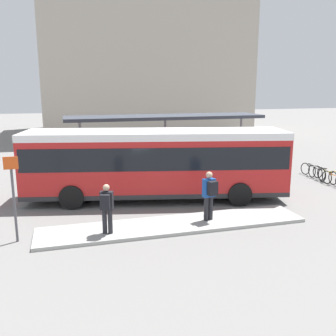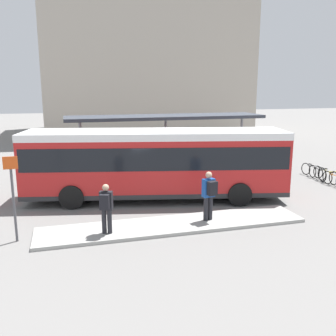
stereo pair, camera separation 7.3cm
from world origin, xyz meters
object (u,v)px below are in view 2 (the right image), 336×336
bicycle_yellow (328,176)px  platform_sign (13,195)px  city_bus (156,159)px  bicycle_black (317,173)px  pedestrian_companion (209,193)px  bicycle_white (312,170)px  pedestrian_waiting (106,206)px  bicycle_orange (334,179)px  potted_planter_near_shelter (159,169)px  potted_planter_far_side (119,171)px

bicycle_yellow → platform_sign: platform_sign is taller
city_bus → bicycle_black: size_ratio=6.93×
bicycle_yellow → bicycle_black: (-0.09, 0.71, -0.00)m
bicycle_yellow → city_bus: bearing=-84.7°
pedestrian_companion → bicycle_white: bearing=-71.2°
pedestrian_companion → pedestrian_waiting: bearing=80.4°
bicycle_orange → potted_planter_near_shelter: size_ratio=1.18×
pedestrian_companion → bicycle_yellow: 9.16m
bicycle_orange → platform_sign: 15.03m
pedestrian_companion → potted_planter_far_side: bearing=6.5°
bicycle_orange → bicycle_white: 2.13m
bicycle_black → bicycle_yellow: bearing=-167.6°
pedestrian_waiting → bicycle_orange: bearing=-53.4°
bicycle_orange → bicycle_yellow: bicycle_yellow is taller
pedestrian_waiting → pedestrian_companion: bearing=-65.6°
bicycle_orange → platform_sign: size_ratio=0.58×
city_bus → pedestrian_companion: 3.75m
bicycle_orange → bicycle_white: bicycle_orange is taller
bicycle_orange → city_bus: bearing=-95.8°
bicycle_orange → bicycle_yellow: (0.17, 0.71, 0.01)m
potted_planter_near_shelter → potted_planter_far_side: size_ratio=0.95×
city_bus → bicycle_white: size_ratio=7.23×
potted_planter_far_side → pedestrian_waiting: bearing=-101.6°
potted_planter_near_shelter → city_bus: bearing=-107.2°
platform_sign → pedestrian_companion: bearing=-1.2°
city_bus → bicycle_white: city_bus is taller
pedestrian_companion → bicycle_orange: 8.72m
city_bus → potted_planter_far_side: bearing=126.4°
pedestrian_waiting → bicycle_white: size_ratio=1.06×
pedestrian_waiting → platform_sign: 2.93m
potted_planter_far_side → platform_sign: size_ratio=0.52×
pedestrian_waiting → pedestrian_companion: (3.74, 0.29, 0.07)m
bicycle_black → pedestrian_companion: bearing=124.9°
potted_planter_far_side → platform_sign: platform_sign is taller
pedestrian_companion → bicycle_yellow: pedestrian_companion is taller
pedestrian_waiting → bicycle_yellow: pedestrian_waiting is taller
city_bus → platform_sign: city_bus is taller
bicycle_white → potted_planter_far_side: 10.74m
pedestrian_waiting → bicycle_yellow: bearing=-50.6°
pedestrian_waiting → bicycle_orange: size_ratio=1.04×
pedestrian_waiting → bicycle_orange: (11.80, 3.53, -0.74)m
pedestrian_companion → potted_planter_near_shelter: size_ratio=1.33×
city_bus → pedestrian_companion: size_ratio=6.35×
pedestrian_waiting → bicycle_yellow: 12.72m
pedestrian_companion → platform_sign: bearing=74.7°
bicycle_orange → potted_planter_near_shelter: (-8.33, 3.00, 0.36)m
city_bus → pedestrian_waiting: city_bus is taller
pedestrian_companion → bicycle_yellow: bearing=-78.4°
bicycle_orange → bicycle_white: (0.24, 2.12, -0.00)m
pedestrian_waiting → bicycle_black: (11.88, 4.95, -0.73)m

